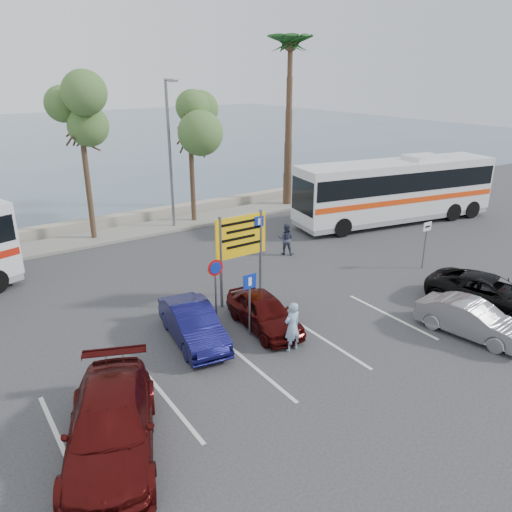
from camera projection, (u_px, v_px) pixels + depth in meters
ground at (268, 342)px, 16.72m from camera, size 120.00×120.00×0.00m
kerb_strip at (122, 234)px, 27.56m from camera, size 44.00×2.40×0.15m
seawall at (109, 221)px, 29.03m from camera, size 48.00×0.80×0.60m
tree_mid at (79, 112)px, 24.47m from camera, size 3.20×3.20×8.00m
tree_right at (189, 116)px, 27.79m from camera, size 3.20×3.20×7.40m
palm_tree at (290, 47)px, 30.16m from camera, size 4.80×4.80×11.20m
street_lamp_right at (170, 148)px, 27.18m from camera, size 0.45×1.15×8.01m
direction_sign at (241, 243)px, 18.88m from camera, size 2.20×0.12×3.60m
sign_no_stop at (216, 280)px, 17.71m from camera, size 0.60×0.08×2.35m
sign_parking at (250, 296)px, 16.72m from camera, size 0.50×0.07×2.25m
sign_taxi at (426, 239)px, 22.52m from camera, size 0.50×0.07×2.20m
lane_markings at (256, 367)px, 15.35m from camera, size 12.02×4.20×0.01m
coach_bus_right at (395, 193)px, 29.36m from camera, size 12.70×4.88×3.87m
car_blue at (193, 324)px, 16.62m from camera, size 1.88×4.02×1.27m
car_maroon at (111, 426)px, 11.70m from camera, size 3.80×5.41×1.46m
car_red at (264, 312)px, 17.47m from camera, size 1.78×3.77×1.25m
suv_black at (490, 293)px, 18.90m from camera, size 3.17×4.96×1.27m
car_silver_b at (472, 319)px, 16.97m from camera, size 1.94×3.88×1.22m
pedestrian_near at (292, 327)px, 15.99m from camera, size 0.65×0.45×1.70m
pedestrian_far at (286, 239)px, 24.48m from camera, size 0.96×0.96×1.57m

